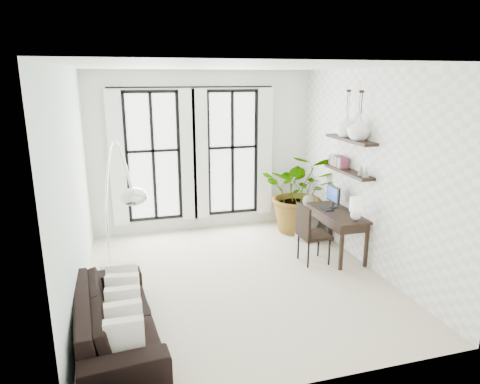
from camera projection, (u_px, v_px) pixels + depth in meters
name	position (u px, v px, depth m)	size (l,w,h in m)	color
floor	(236.00, 279.00, 6.71)	(5.00, 5.00, 0.00)	beige
ceiling	(235.00, 67.00, 5.88)	(5.00, 5.00, 0.00)	white
wall_left	(73.00, 190.00, 5.71)	(5.00, 5.00, 0.00)	silver
wall_right	(370.00, 171.00, 6.89)	(5.00, 5.00, 0.00)	white
wall_back	(203.00, 152.00, 8.62)	(4.50, 4.50, 0.00)	white
windows	(194.00, 155.00, 8.51)	(3.26, 0.13, 2.65)	white
wall_shelves	(348.00, 158.00, 7.27)	(0.25, 1.30, 0.60)	black
sofa	(116.00, 318.00, 5.01)	(2.25, 0.88, 0.66)	black
throw_pillows	(123.00, 304.00, 4.99)	(0.40, 1.52, 0.40)	white
plant	(300.00, 192.00, 8.61)	(1.48, 1.28, 1.64)	#2D7228
desk	(338.00, 216.00, 7.40)	(0.57, 1.34, 1.19)	black
desk_chair	(309.00, 230.00, 7.15)	(0.50, 0.50, 1.02)	black
arc_lamp	(115.00, 176.00, 5.67)	(0.73, 2.41, 2.30)	silver
buddha	(308.00, 220.00, 8.29)	(0.49, 0.49, 0.88)	gray
vase_a	(359.00, 128.00, 6.86)	(0.37, 0.37, 0.38)	white
vase_b	(346.00, 126.00, 7.23)	(0.37, 0.37, 0.38)	white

